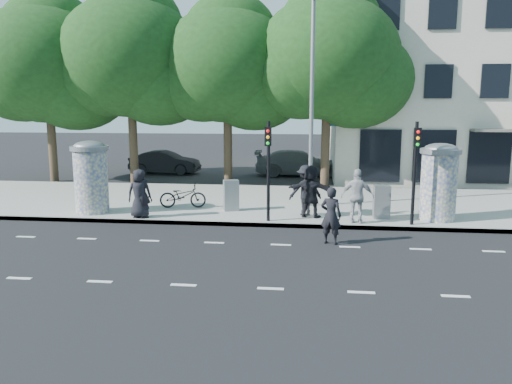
# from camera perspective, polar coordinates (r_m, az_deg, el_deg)

# --- Properties ---
(ground) EXTENTS (120.00, 120.00, 0.00)m
(ground) POSITION_cam_1_polar(r_m,az_deg,el_deg) (13.46, 2.49, -7.69)
(ground) COLOR black
(ground) RESTS_ON ground
(sidewalk) EXTENTS (40.00, 8.00, 0.15)m
(sidewalk) POSITION_cam_1_polar(r_m,az_deg,el_deg) (20.71, 3.96, -1.26)
(sidewalk) COLOR gray
(sidewalk) RESTS_ON ground
(curb) EXTENTS (40.00, 0.10, 0.16)m
(curb) POSITION_cam_1_polar(r_m,az_deg,el_deg) (16.86, 3.35, -3.83)
(curb) COLOR slate
(curb) RESTS_ON ground
(lane_dash_near) EXTENTS (32.00, 0.12, 0.01)m
(lane_dash_near) POSITION_cam_1_polar(r_m,az_deg,el_deg) (11.39, 1.69, -10.99)
(lane_dash_near) COLOR silver
(lane_dash_near) RESTS_ON ground
(lane_dash_far) EXTENTS (32.00, 0.12, 0.01)m
(lane_dash_far) POSITION_cam_1_polar(r_m,az_deg,el_deg) (14.80, 2.87, -6.05)
(lane_dash_far) COLOR silver
(lane_dash_far) RESTS_ON ground
(ad_column_left) EXTENTS (1.36, 1.36, 2.65)m
(ad_column_left) POSITION_cam_1_polar(r_m,az_deg,el_deg) (19.27, -18.35, 1.83)
(ad_column_left) COLOR beige
(ad_column_left) RESTS_ON sidewalk
(ad_column_right) EXTENTS (1.36, 1.36, 2.65)m
(ad_column_right) POSITION_cam_1_polar(r_m,az_deg,el_deg) (18.21, 20.18, 1.29)
(ad_column_right) COLOR beige
(ad_column_right) RESTS_ON sidewalk
(traffic_pole_near) EXTENTS (0.22, 0.31, 3.40)m
(traffic_pole_near) POSITION_cam_1_polar(r_m,az_deg,el_deg) (16.77, 1.42, 3.60)
(traffic_pole_near) COLOR black
(traffic_pole_near) RESTS_ON sidewalk
(traffic_pole_far) EXTENTS (0.22, 0.31, 3.40)m
(traffic_pole_far) POSITION_cam_1_polar(r_m,az_deg,el_deg) (17.03, 17.75, 3.23)
(traffic_pole_far) COLOR black
(traffic_pole_far) RESTS_ON sidewalk
(street_lamp) EXTENTS (0.25, 0.93, 8.00)m
(street_lamp) POSITION_cam_1_polar(r_m,az_deg,el_deg) (19.46, 6.42, 11.96)
(street_lamp) COLOR slate
(street_lamp) RESTS_ON sidewalk
(tree_far_left) EXTENTS (7.20, 7.20, 9.26)m
(tree_far_left) POSITION_cam_1_polar(r_m,az_deg,el_deg) (28.94, -22.81, 13.32)
(tree_far_left) COLOR #38281C
(tree_far_left) RESTS_ON ground
(tree_mid_left) EXTENTS (7.20, 7.20, 9.57)m
(tree_mid_left) POSITION_cam_1_polar(r_m,az_deg,el_deg) (27.10, -14.24, 14.72)
(tree_mid_left) COLOR #38281C
(tree_mid_left) RESTS_ON ground
(tree_near_left) EXTENTS (6.80, 6.80, 8.97)m
(tree_near_left) POSITION_cam_1_polar(r_m,az_deg,el_deg) (25.96, -3.32, 14.26)
(tree_near_left) COLOR #38281C
(tree_near_left) RESTS_ON ground
(tree_center) EXTENTS (7.00, 7.00, 9.30)m
(tree_center) POSITION_cam_1_polar(r_m,az_deg,el_deg) (25.22, 8.18, 14.88)
(tree_center) COLOR #38281C
(tree_center) RESTS_ON ground
(building) EXTENTS (20.30, 15.85, 12.00)m
(building) POSITION_cam_1_polar(r_m,az_deg,el_deg) (34.68, 25.82, 12.08)
(building) COLOR #BFB5A0
(building) RESTS_ON ground
(ped_a) EXTENTS (0.90, 0.64, 1.73)m
(ped_a) POSITION_cam_1_polar(r_m,az_deg,el_deg) (17.97, -13.17, -0.16)
(ped_a) COLOR black
(ped_a) RESTS_ON sidewalk
(ped_b) EXTENTS (0.62, 0.41, 1.70)m
(ped_b) POSITION_cam_1_polar(r_m,az_deg,el_deg) (17.95, -12.91, -0.21)
(ped_b) COLOR black
(ped_b) RESTS_ON sidewalk
(ped_d) EXTENTS (1.30, 0.95, 1.81)m
(ped_d) POSITION_cam_1_polar(r_m,az_deg,el_deg) (17.95, 5.68, 0.18)
(ped_d) COLOR black
(ped_d) RESTS_ON sidewalk
(ped_e) EXTENTS (1.15, 0.76, 1.84)m
(ped_e) POSITION_cam_1_polar(r_m,az_deg,el_deg) (16.99, 11.51, -0.48)
(ped_e) COLOR #A7A7AA
(ped_e) RESTS_ON sidewalk
(ped_f) EXTENTS (1.83, 1.01, 1.86)m
(ped_f) POSITION_cam_1_polar(r_m,az_deg,el_deg) (17.64, 6.29, 0.09)
(ped_f) COLOR black
(ped_f) RESTS_ON sidewalk
(man_road) EXTENTS (0.72, 0.58, 1.71)m
(man_road) POSITION_cam_1_polar(r_m,az_deg,el_deg) (14.87, 8.56, -2.68)
(man_road) COLOR black
(man_road) RESTS_ON ground
(bicycle) EXTENTS (0.91, 1.85, 0.93)m
(bicycle) POSITION_cam_1_polar(r_m,az_deg,el_deg) (19.48, -8.37, -0.43)
(bicycle) COLOR black
(bicycle) RESTS_ON sidewalk
(cabinet_left) EXTENTS (0.65, 0.55, 1.16)m
(cabinet_left) POSITION_cam_1_polar(r_m,az_deg,el_deg) (18.76, -2.86, -0.38)
(cabinet_left) COLOR gray
(cabinet_left) RESTS_ON sidewalk
(cabinet_right) EXTENTS (0.57, 0.43, 1.16)m
(cabinet_right) POSITION_cam_1_polar(r_m,az_deg,el_deg) (17.98, 14.16, -1.11)
(cabinet_right) COLOR slate
(cabinet_right) RESTS_ON sidewalk
(car_mid) EXTENTS (1.60, 4.22, 1.37)m
(car_mid) POSITION_cam_1_polar(r_m,az_deg,el_deg) (30.67, -10.36, 3.37)
(car_mid) COLOR black
(car_mid) RESTS_ON ground
(car_right) EXTENTS (2.32, 5.21, 1.48)m
(car_right) POSITION_cam_1_polar(r_m,az_deg,el_deg) (29.42, 4.89, 3.33)
(car_right) COLOR slate
(car_right) RESTS_ON ground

